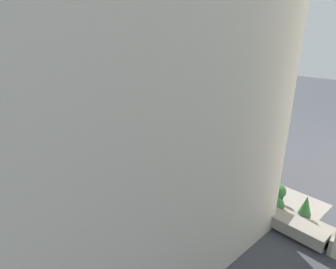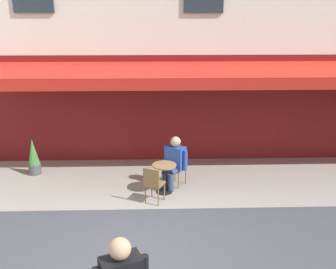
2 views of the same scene
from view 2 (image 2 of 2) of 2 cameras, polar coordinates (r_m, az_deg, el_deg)
ground_plane at (r=7.13m, az=-4.49°, el=-18.55°), size 70.00×70.00×0.00m
sidewalk_cafe_terrace at (r=10.48m, az=14.56°, el=-6.65°), size 20.50×3.20×0.01m
cafe_table_near_entrance at (r=9.20m, az=-0.56°, el=-6.19°), size 0.60×0.60×0.75m
cafe_chair_wicker_corner_left at (r=8.66m, az=-2.32°, el=-7.38°), size 0.53×0.53×0.91m
cafe_chair_wicker_by_window at (r=9.66m, az=1.64°, el=-4.65°), size 0.56×0.56×0.91m
seated_companion_in_blue at (r=9.43m, az=0.92°, el=-4.11°), size 0.66×0.68×1.35m
potted_plant_under_sign at (r=10.92m, az=-20.15°, el=-3.31°), size 0.34×0.34×1.04m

